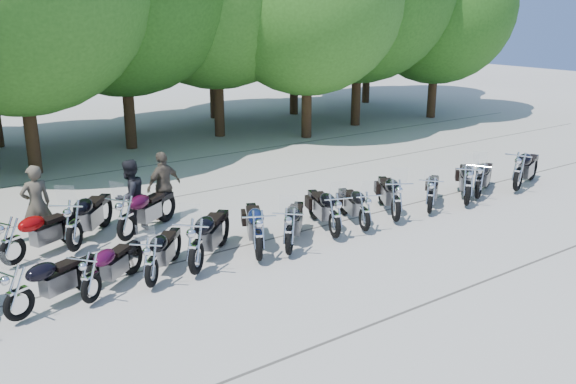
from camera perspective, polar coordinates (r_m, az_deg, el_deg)
ground at (r=13.90m, az=3.59°, el=-5.80°), size 90.00×90.00×0.00m
tree_8 at (r=31.95m, az=13.86°, el=16.54°), size 7.53×7.53×9.25m
motorcycle_1 at (r=11.73m, az=-23.99°, el=-8.53°), size 2.22×1.45×1.21m
motorcycle_2 at (r=11.94m, az=-18.01°, el=-7.52°), size 2.00×1.77×1.16m
motorcycle_3 at (r=12.27m, az=-12.70°, el=-6.36°), size 1.88×2.00×1.19m
motorcycle_4 at (r=12.62m, az=-8.64°, el=-4.93°), size 2.32×2.28×1.41m
motorcycle_5 at (r=13.17m, az=-2.79°, el=-3.96°), size 1.72×2.44×1.34m
motorcycle_6 at (r=13.48m, az=0.13°, el=-3.60°), size 2.03×2.11×1.27m
motorcycle_7 at (r=14.50m, az=4.41°, el=-2.14°), size 1.43×2.38×1.29m
motorcycle_8 at (r=15.05m, az=7.21°, el=-1.72°), size 1.34×2.18×1.18m
motorcycle_9 at (r=15.81m, az=10.10°, el=-0.69°), size 1.85×2.35×1.32m
motorcycle_10 at (r=16.67m, az=13.22°, el=-0.21°), size 2.04×1.80×1.18m
motorcycle_11 at (r=17.57m, az=16.48°, el=0.69°), size 2.25×2.14×1.35m
motorcycle_12 at (r=18.32m, az=17.47°, el=1.10°), size 2.27×1.66×1.26m
motorcycle_13 at (r=19.43m, az=20.79°, el=1.89°), size 2.61×1.61×1.42m
motorcycle_14 at (r=14.20m, az=-24.47°, el=-4.10°), size 2.32×1.60×1.27m
motorcycle_15 at (r=14.45m, az=-19.46°, el=-2.87°), size 2.19×2.42×1.42m
motorcycle_16 at (r=14.76m, az=-14.94°, el=-2.26°), size 2.34×1.86×1.32m
rider_1 at (r=15.37m, az=-14.55°, el=-0.43°), size 1.11×1.02×1.85m
rider_2 at (r=16.18m, az=-11.54°, el=0.58°), size 1.15×0.73×1.82m
rider_3 at (r=15.43m, az=-22.49°, el=-1.06°), size 0.73×0.51×1.89m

